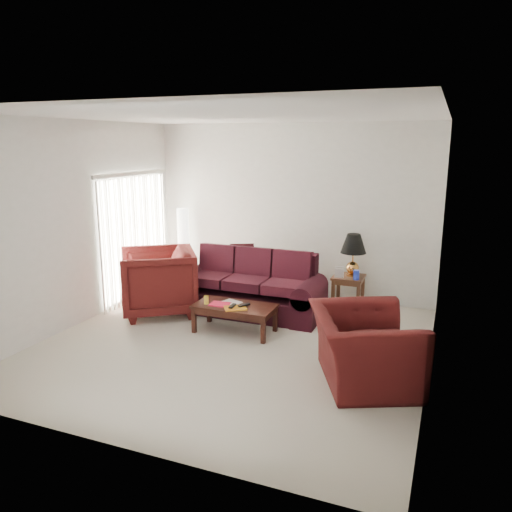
{
  "coord_description": "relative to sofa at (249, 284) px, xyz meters",
  "views": [
    {
      "loc": [
        2.63,
        -5.75,
        2.68
      ],
      "look_at": [
        0.0,
        0.85,
        1.05
      ],
      "focal_mm": 35.0,
      "sensor_mm": 36.0,
      "label": 1
    }
  ],
  "objects": [
    {
      "name": "floor",
      "position": [
        0.29,
        -1.28,
        -0.48
      ],
      "size": [
        5.0,
        5.0,
        0.0
      ],
      "primitive_type": "plane",
      "color": "beige",
      "rests_on": "ground"
    },
    {
      "name": "blinds",
      "position": [
        -2.13,
        0.02,
        0.6
      ],
      "size": [
        0.1,
        2.0,
        2.16
      ],
      "primitive_type": "cube",
      "color": "silver",
      "rests_on": "ground"
    },
    {
      "name": "sofa",
      "position": [
        0.0,
        0.0,
        0.0
      ],
      "size": [
        2.35,
        1.03,
        0.96
      ],
      "primitive_type": null,
      "rotation": [
        0.0,
        0.0,
        -0.01
      ],
      "color": "black",
      "rests_on": "ground"
    },
    {
      "name": "throw_pillow",
      "position": [
        -0.46,
        0.8,
        0.26
      ],
      "size": [
        0.46,
        0.37,
        0.43
      ],
      "primitive_type": "cube",
      "rotation": [
        -0.21,
        0.0,
        0.47
      ],
      "color": "black",
      "rests_on": "sofa"
    },
    {
      "name": "end_table",
      "position": [
        1.42,
        0.83,
        -0.21
      ],
      "size": [
        0.51,
        0.51,
        0.54
      ],
      "primitive_type": null,
      "rotation": [
        0.0,
        0.0,
        0.03
      ],
      "color": "#502D1B",
      "rests_on": "ground"
    },
    {
      "name": "table_lamp",
      "position": [
        1.47,
        0.86,
        0.41
      ],
      "size": [
        0.51,
        0.51,
        0.69
      ],
      "primitive_type": null,
      "rotation": [
        0.0,
        0.0,
        0.26
      ],
      "color": "#CC883F",
      "rests_on": "end_table"
    },
    {
      "name": "clock",
      "position": [
        1.3,
        0.69,
        0.14
      ],
      "size": [
        0.15,
        0.06,
        0.14
      ],
      "primitive_type": "cube",
      "rotation": [
        0.0,
        0.0,
        0.08
      ],
      "color": "silver",
      "rests_on": "end_table"
    },
    {
      "name": "blue_canister",
      "position": [
        1.58,
        0.65,
        0.14
      ],
      "size": [
        0.1,
        0.1,
        0.15
      ],
      "primitive_type": "cylinder",
      "rotation": [
        0.0,
        0.0,
        0.02
      ],
      "color": "#1A2BAC",
      "rests_on": "end_table"
    },
    {
      "name": "picture_frame",
      "position": [
        1.23,
        1.03,
        0.15
      ],
      "size": [
        0.18,
        0.2,
        0.06
      ],
      "primitive_type": "cube",
      "rotation": [
        1.36,
        0.0,
        0.32
      ],
      "color": "silver",
      "rests_on": "end_table"
    },
    {
      "name": "floor_lamp",
      "position": [
        -1.7,
        0.92,
        0.27
      ],
      "size": [
        0.32,
        0.32,
        1.51
      ],
      "primitive_type": null,
      "rotation": [
        0.0,
        0.0,
        -0.38
      ],
      "color": "white",
      "rests_on": "ground"
    },
    {
      "name": "armchair_left",
      "position": [
        -1.34,
        -0.54,
        0.04
      ],
      "size": [
        1.58,
        1.57,
        1.04
      ],
      "primitive_type": "imported",
      "rotation": [
        0.0,
        0.0,
        -0.96
      ],
      "color": "#451010",
      "rests_on": "ground"
    },
    {
      "name": "armchair_right",
      "position": [
        2.11,
        -1.7,
        -0.07
      ],
      "size": [
        1.53,
        1.61,
        0.82
      ],
      "primitive_type": "imported",
      "rotation": [
        0.0,
        0.0,
        2.0
      ],
      "color": "#3D0E0E",
      "rests_on": "ground"
    },
    {
      "name": "coffee_table",
      "position": [
        0.13,
        -0.85,
        -0.28
      ],
      "size": [
        1.18,
        0.63,
        0.41
      ],
      "primitive_type": null,
      "rotation": [
        0.0,
        0.0,
        0.05
      ],
      "color": "black",
      "rests_on": "ground"
    },
    {
      "name": "magazine_red",
      "position": [
        -0.07,
        -0.91,
        -0.07
      ],
      "size": [
        0.3,
        0.23,
        0.02
      ],
      "primitive_type": "cube",
      "rotation": [
        0.0,
        0.0,
        0.07
      ],
      "color": "red",
      "rests_on": "coffee_table"
    },
    {
      "name": "magazine_white",
      "position": [
        0.04,
        -0.77,
        -0.07
      ],
      "size": [
        0.31,
        0.27,
        0.01
      ],
      "primitive_type": "cube",
      "rotation": [
        0.0,
        0.0,
        -0.32
      ],
      "color": "white",
      "rests_on": "coffee_table"
    },
    {
      "name": "magazine_orange",
      "position": [
        0.2,
        -0.98,
        -0.07
      ],
      "size": [
        0.38,
        0.36,
        0.02
      ],
      "primitive_type": "cube",
      "rotation": [
        0.0,
        0.0,
        0.61
      ],
      "color": "#C57917",
      "rests_on": "coffee_table"
    },
    {
      "name": "remote_a",
      "position": [
        0.15,
        -0.97,
        -0.05
      ],
      "size": [
        0.07,
        0.19,
        0.02
      ],
      "primitive_type": "cube",
      "rotation": [
        0.0,
        0.0,
        0.08
      ],
      "color": "black",
      "rests_on": "coffee_table"
    },
    {
      "name": "remote_b",
      "position": [
        0.29,
        -0.87,
        -0.05
      ],
      "size": [
        0.14,
        0.19,
        0.02
      ],
      "primitive_type": "cube",
      "rotation": [
        0.0,
        0.0,
        -0.5
      ],
      "color": "black",
      "rests_on": "coffee_table"
    },
    {
      "name": "yellow_glass",
      "position": [
        -0.27,
        -0.94,
        -0.01
      ],
      "size": [
        0.09,
        0.09,
        0.12
      ],
      "primitive_type": "cylinder",
      "rotation": [
        0.0,
        0.0,
        -0.34
      ],
      "color": "yellow",
      "rests_on": "coffee_table"
    }
  ]
}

